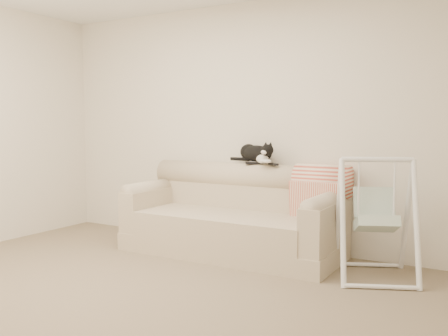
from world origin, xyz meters
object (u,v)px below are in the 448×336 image
Objects in this scene: tuxedo_cat at (256,153)px; sofa at (234,218)px; remote_b at (273,164)px; baby_swing at (376,218)px; remote_a at (254,163)px.

sofa is at bearing -113.15° from tuxedo_cat.
baby_swing is at bearing -17.09° from remote_b.
sofa is 0.72m from tuxedo_cat.
tuxedo_cat is at bearing 81.65° from remote_a.
remote_b is (0.34, 0.21, 0.56)m from sofa.
baby_swing is at bearing -15.19° from remote_a.
remote_a is 0.17× the size of baby_swing.
sofa is 0.61m from remote_a.
baby_swing reaches higher than remote_a.
tuxedo_cat is (-0.22, 0.06, 0.10)m from remote_b.
remote_a is 0.23m from remote_b.
remote_a is at bearing 64.74° from sofa.
remote_b is at bearing 162.91° from baby_swing.
remote_b is 0.27× the size of tuxedo_cat.
tuxedo_cat reaches higher than sofa.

